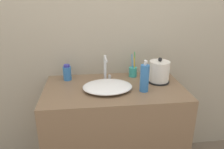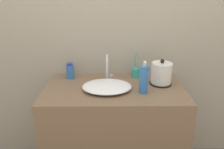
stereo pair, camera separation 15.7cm
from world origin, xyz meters
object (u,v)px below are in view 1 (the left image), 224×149
(electric_kettle, at_px, (159,72))
(shampoo_bottle, at_px, (67,73))
(lotion_bottle, at_px, (144,78))
(faucet, at_px, (106,67))
(toothbrush_cup, at_px, (133,71))

(electric_kettle, distance_m, shampoo_bottle, 0.72)
(lotion_bottle, distance_m, shampoo_bottle, 0.62)
(electric_kettle, bearing_deg, faucet, 169.83)
(electric_kettle, height_order, shampoo_bottle, electric_kettle)
(faucet, distance_m, toothbrush_cup, 0.25)
(faucet, distance_m, electric_kettle, 0.41)
(faucet, bearing_deg, shampoo_bottle, 169.98)
(lotion_bottle, relative_size, shampoo_bottle, 1.81)
(electric_kettle, height_order, lotion_bottle, lotion_bottle)
(lotion_bottle, bearing_deg, faucet, 138.60)
(faucet, height_order, toothbrush_cup, toothbrush_cup)
(electric_kettle, xyz_separation_m, toothbrush_cup, (-0.17, 0.14, -0.03))
(electric_kettle, distance_m, lotion_bottle, 0.21)
(toothbrush_cup, xyz_separation_m, lotion_bottle, (0.02, -0.29, 0.05))
(toothbrush_cup, bearing_deg, shampoo_bottle, -178.60)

